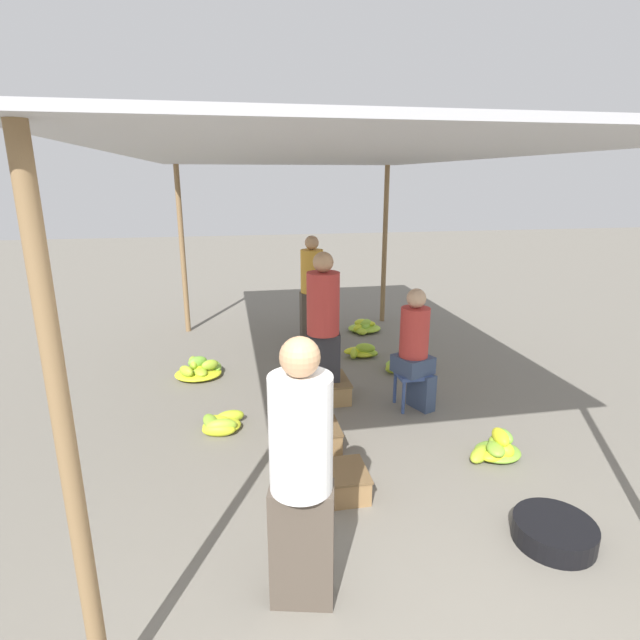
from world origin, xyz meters
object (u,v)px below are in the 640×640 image
Objects in this scene: banana_pile_right_1 at (497,448)px; banana_pile_right_2 at (362,351)px; stool at (412,379)px; banana_pile_right_0 at (402,362)px; crate_far at (316,437)px; vendor_seated at (416,348)px; banana_pile_left_0 at (221,424)px; crate_near at (341,482)px; shopper_walking_mid at (323,326)px; shopper_walking_far at (312,287)px; banana_pile_left_1 at (199,370)px; banana_pile_right_3 at (364,327)px; crate_mid at (324,389)px; vendor_foreground at (301,473)px; basin_black at (554,532)px.

banana_pile_right_2 is at bearing 99.82° from banana_pile_right_1.
stool is 1.11m from banana_pile_right_0.
banana_pile_right_0 is 1.26× the size of crate_far.
vendor_seated reaches higher than banana_pile_left_0.
banana_pile_right_2 is at bearing 71.69° from crate_near.
shopper_walking_far is (0.25, 2.15, -0.04)m from shopper_walking_mid.
banana_pile_left_1 is 0.38× the size of shopper_walking_far.
banana_pile_right_3 is at bearing 73.29° from banana_pile_right_2.
shopper_walking_mid reaches higher than banana_pile_left_0.
crate_mid is 0.74m from shopper_walking_mid.
crate_near is 0.96× the size of crate_far.
banana_pile_left_0 is 0.82× the size of banana_pile_right_1.
banana_pile_left_1 is at bearing 101.78° from vendor_foreground.
banana_pile_right_1 is at bearing 32.07° from vendor_foreground.
banana_pile_left_1 is 1.13× the size of banana_pile_right_0.
shopper_walking_far reaches higher than basin_black.
vendor_seated is 0.79× the size of shopper_walking_mid.
banana_pile_left_1 is 2.20m from banana_pile_right_2.
crate_far is at bearing -99.07° from shopper_walking_far.
banana_pile_left_0 is 3.64m from banana_pile_right_3.
vendor_seated is 3.22× the size of crate_near.
vendor_foreground is 4.02× the size of stool.
basin_black is (0.22, -2.14, -0.25)m from stool.
crate_mid is (-0.88, 0.38, -0.21)m from stool.
banana_pile_left_1 is (-0.27, 1.42, 0.03)m from banana_pile_left_0.
banana_pile_left_1 is at bearing 147.05° from shopper_walking_mid.
basin_black is 0.34× the size of shopper_walking_far.
banana_pile_right_0 reaches higher than basin_black.
vendor_seated is at bearing 107.93° from banana_pile_right_1.
shopper_walking_mid is at bearing -149.66° from banana_pile_right_0.
basin_black is 2.98m from banana_pile_left_0.
crate_near is (-1.30, 0.78, 0.03)m from basin_black.
banana_pile_left_1 is 2.17m from shopper_walking_far.
banana_pile_left_1 is at bearing 100.70° from banana_pile_left_0.
banana_pile_left_1 reaches higher than banana_pile_right_3.
banana_pile_right_3 is 1.00× the size of crate_mid.
vendor_foreground is 3.85× the size of crate_far.
banana_pile_right_0 is at bearing 88.90° from basin_black.
banana_pile_left_1 is 1.43× the size of crate_far.
shopper_walking_mid is (-1.17, -0.68, 0.75)m from banana_pile_right_0.
banana_pile_right_2 is at bearing 57.58° from shopper_walking_mid.
crate_near is at bearing -96.68° from crate_mid.
stool is 0.99× the size of crate_near.
crate_near reaches higher than basin_black.
banana_pile_right_3 is 4.29m from crate_near.
crate_near is at bearing -65.71° from banana_pile_left_1.
crate_far is at bearing -59.59° from banana_pile_left_1.
vendor_foreground is at bearing -77.51° from banana_pile_left_0.
vendor_foreground is 2.77m from vendor_seated.
banana_pile_right_2 is (1.90, 1.77, 0.01)m from banana_pile_left_0.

